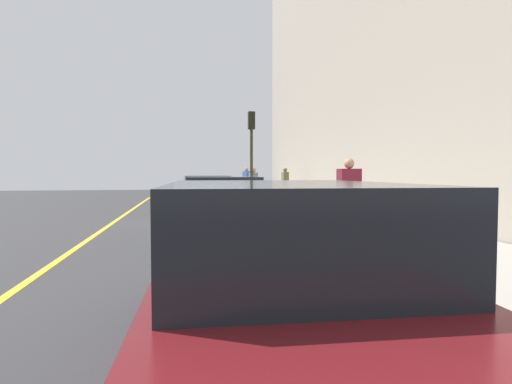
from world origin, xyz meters
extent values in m
plane|color=#333335|center=(0.00, 0.00, 0.00)|extent=(56.00, 56.00, 0.00)
cube|color=#A39E93|center=(0.00, -3.30, 0.07)|extent=(28.00, 4.60, 0.15)
cube|color=#9E9384|center=(0.00, -6.05, 7.50)|extent=(32.00, 0.80, 15.00)
cube|color=gold|center=(0.00, 3.20, 0.00)|extent=(28.00, 0.14, 0.01)
cube|color=white|center=(-5.77, -0.70, 0.11)|extent=(4.79, 0.56, 0.22)
cylinder|color=black|center=(-9.42, 1.00, 0.32)|extent=(0.65, 0.25, 0.64)
cylinder|color=black|center=(-9.48, -0.68, 0.32)|extent=(0.65, 0.25, 0.64)
cube|color=maroon|center=(-10.86, 0.22, 0.59)|extent=(4.64, 1.98, 0.64)
cube|color=black|center=(-11.09, 0.23, 1.21)|extent=(2.44, 1.69, 0.60)
cylinder|color=black|center=(-2.95, 0.91, 0.32)|extent=(0.64, 0.22, 0.64)
cylinder|color=black|center=(-2.96, -0.77, 0.32)|extent=(0.64, 0.22, 0.64)
cylinder|color=black|center=(-5.64, 0.92, 0.32)|extent=(0.64, 0.22, 0.64)
cylinder|color=black|center=(-5.65, -0.76, 0.32)|extent=(0.64, 0.22, 0.64)
cube|color=white|center=(-4.30, 0.07, 0.59)|extent=(4.35, 1.83, 0.64)
cube|color=black|center=(-4.51, 0.08, 1.21)|extent=(2.26, 1.61, 0.60)
cylinder|color=black|center=(3.29, 0.98, 0.32)|extent=(0.65, 0.24, 0.64)
cylinder|color=black|center=(3.33, -0.70, 0.32)|extent=(0.65, 0.24, 0.64)
cylinder|color=black|center=(0.34, 0.91, 0.32)|extent=(0.65, 0.24, 0.64)
cylinder|color=black|center=(0.38, -0.77, 0.32)|extent=(0.65, 0.24, 0.64)
cube|color=maroon|center=(1.84, 0.11, 0.59)|extent=(4.81, 1.92, 0.64)
cube|color=black|center=(1.60, 0.10, 1.21)|extent=(2.52, 1.66, 0.60)
cylinder|color=black|center=(11.05, -3.11, 0.58)|extent=(0.20, 0.20, 0.87)
cylinder|color=black|center=(10.91, -2.72, 0.58)|extent=(0.20, 0.20, 0.87)
cube|color=#335193|center=(10.98, -2.91, 1.39)|extent=(0.58, 0.47, 0.74)
sphere|color=tan|center=(10.98, -2.91, 1.88)|extent=(0.24, 0.24, 0.24)
cylinder|color=black|center=(7.69, -4.36, 0.57)|extent=(0.19, 0.19, 0.83)
cylinder|color=black|center=(7.71, -4.75, 0.57)|extent=(0.19, 0.19, 0.83)
cube|color=brown|center=(7.70, -4.55, 1.34)|extent=(0.49, 0.32, 0.71)
sphere|color=brown|center=(7.70, -4.55, 1.80)|extent=(0.23, 0.23, 0.23)
cylinder|color=black|center=(-5.57, -2.73, 0.57)|extent=(0.20, 0.20, 0.83)
cylinder|color=black|center=(-5.18, -2.72, 0.57)|extent=(0.20, 0.20, 0.83)
cube|color=maroon|center=(-5.37, -2.73, 1.34)|extent=(0.33, 0.49, 0.71)
sphere|color=tan|center=(-5.37, -2.73, 1.81)|extent=(0.23, 0.23, 0.23)
cylinder|color=black|center=(2.52, -1.71, 0.55)|extent=(0.19, 0.19, 0.80)
cylinder|color=black|center=(2.54, -2.08, 0.55)|extent=(0.19, 0.19, 0.80)
cube|color=slate|center=(2.53, -1.90, 1.29)|extent=(0.47, 0.31, 0.68)
sphere|color=tan|center=(2.53, -1.90, 1.74)|extent=(0.22, 0.22, 0.22)
cylinder|color=#2D2D19|center=(2.25, -1.77, 1.77)|extent=(0.12, 0.12, 3.23)
cube|color=black|center=(2.25, -1.77, 3.73)|extent=(0.26, 0.26, 0.70)
sphere|color=red|center=(2.40, -1.77, 3.94)|extent=(0.14, 0.14, 0.14)
sphere|color=orange|center=(2.40, -1.77, 3.72)|extent=(0.14, 0.14, 0.14)
sphere|color=green|center=(2.40, -1.77, 3.50)|extent=(0.14, 0.14, 0.14)
cube|color=#191E38|center=(7.29, -4.53, 0.40)|extent=(0.34, 0.22, 0.50)
cylinder|color=#4C4C4C|center=(7.29, -4.53, 0.83)|extent=(0.03, 0.03, 0.36)
camera|label=1|loc=(-13.99, 0.93, 1.58)|focal=28.52mm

